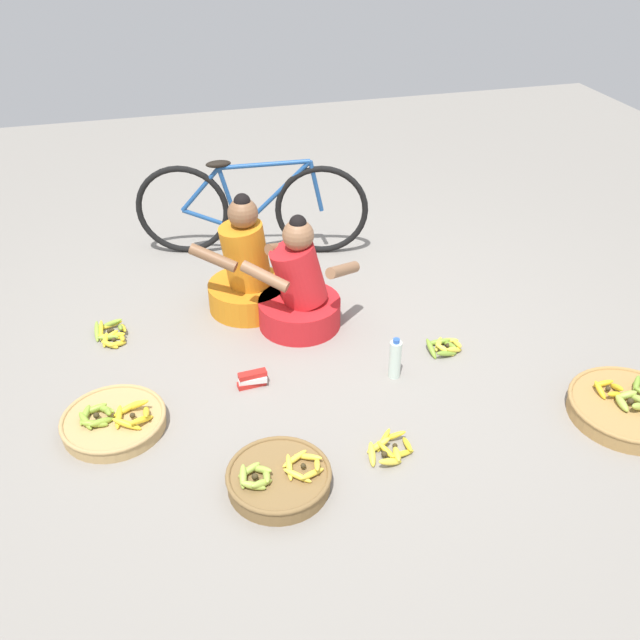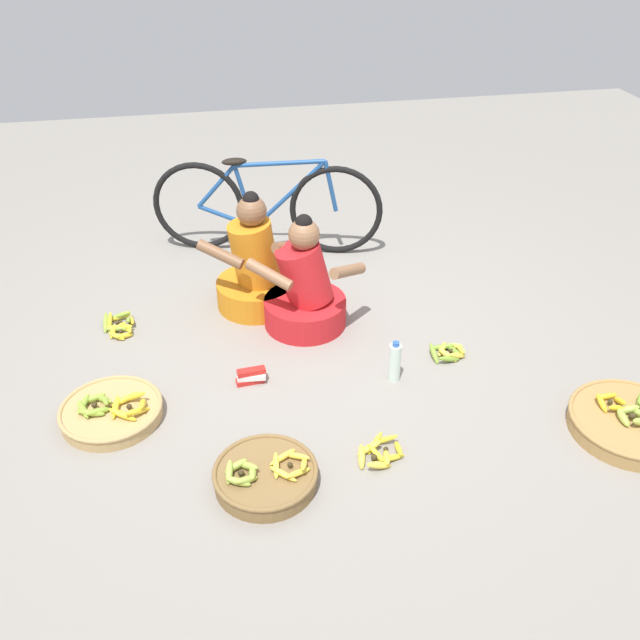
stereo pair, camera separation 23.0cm
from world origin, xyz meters
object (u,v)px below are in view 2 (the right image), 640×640
(vendor_woman_behind, at_px, (255,271))
(loose_bananas_back_left, at_px, (449,352))
(banana_basket_front_center, at_px, (111,411))
(water_bottle, at_px, (395,362))
(bicycle_leaning, at_px, (266,206))
(banana_basket_back_right, at_px, (265,475))
(banana_basket_near_bicycle, at_px, (630,422))
(packet_carton_stack, at_px, (251,376))
(loose_bananas_front_left, at_px, (379,453))
(loose_bananas_mid_left, at_px, (120,325))
(vendor_woman_front, at_px, (305,292))

(vendor_woman_behind, distance_m, loose_bananas_back_left, 1.34)
(vendor_woman_behind, distance_m, banana_basket_front_center, 1.34)
(banana_basket_front_center, xyz_separation_m, water_bottle, (1.56, 0.04, 0.07))
(bicycle_leaning, xyz_separation_m, banana_basket_back_right, (-0.32, -2.38, -0.30))
(bicycle_leaning, height_order, banana_basket_near_bicycle, bicycle_leaning)
(banana_basket_near_bicycle, xyz_separation_m, loose_bananas_back_left, (-0.70, 0.80, -0.03))
(vendor_woman_behind, distance_m, banana_basket_near_bicycle, 2.38)
(packet_carton_stack, bearing_deg, vendor_woman_behind, 81.22)
(bicycle_leaning, distance_m, loose_bananas_front_left, 2.34)
(bicycle_leaning, xyz_separation_m, loose_bananas_front_left, (0.26, -2.31, -0.33))
(banana_basket_back_right, xyz_separation_m, loose_bananas_mid_left, (-0.74, 1.48, -0.03))
(loose_bananas_back_left, relative_size, packet_carton_stack, 1.32)
(vendor_woman_behind, relative_size, banana_basket_front_center, 1.48)
(loose_bananas_front_left, bearing_deg, vendor_woman_front, 97.02)
(banana_basket_back_right, bearing_deg, banana_basket_near_bicycle, 0.45)
(vendor_woman_behind, xyz_separation_m, packet_carton_stack, (-0.13, -0.83, -0.21))
(vendor_woman_behind, bearing_deg, banana_basket_near_bicycle, -42.17)
(vendor_woman_front, bearing_deg, banana_basket_near_bicycle, -41.37)
(vendor_woman_behind, relative_size, packet_carton_stack, 4.66)
(banana_basket_near_bicycle, bearing_deg, banana_basket_front_center, 167.11)
(banana_basket_near_bicycle, distance_m, loose_bananas_back_left, 1.06)
(loose_bananas_front_left, bearing_deg, bicycle_leaning, 96.38)
(vendor_woman_behind, relative_size, loose_bananas_front_left, 3.15)
(banana_basket_near_bicycle, bearing_deg, banana_basket_back_right, -179.55)
(vendor_woman_behind, xyz_separation_m, water_bottle, (0.67, -0.95, -0.14))
(loose_bananas_front_left, bearing_deg, water_bottle, 67.72)
(loose_bananas_back_left, height_order, water_bottle, water_bottle)
(loose_bananas_mid_left, relative_size, packet_carton_stack, 1.68)
(vendor_woman_front, distance_m, loose_bananas_back_left, 0.95)
(loose_bananas_front_left, height_order, water_bottle, water_bottle)
(bicycle_leaning, xyz_separation_m, banana_basket_near_bicycle, (1.58, -2.36, -0.30))
(banana_basket_back_right, xyz_separation_m, water_bottle, (0.82, 0.66, 0.07))
(bicycle_leaning, bearing_deg, loose_bananas_front_left, -83.62)
(vendor_woman_behind, relative_size, loose_bananas_back_left, 3.52)
(vendor_woman_behind, xyz_separation_m, banana_basket_back_right, (-0.14, -1.61, -0.20))
(loose_bananas_mid_left, bearing_deg, loose_bananas_front_left, -46.97)
(vendor_woman_behind, distance_m, bicycle_leaning, 0.79)
(bicycle_leaning, relative_size, loose_bananas_back_left, 7.24)
(bicycle_leaning, distance_m, packet_carton_stack, 1.65)
(vendor_woman_front, bearing_deg, banana_basket_front_center, -149.08)
(bicycle_leaning, bearing_deg, vendor_woman_behind, -102.83)
(vendor_woman_behind, bearing_deg, packet_carton_stack, -98.78)
(banana_basket_back_right, distance_m, water_bottle, 1.05)
(banana_basket_front_center, xyz_separation_m, loose_bananas_back_left, (1.95, 0.20, -0.02))
(loose_bananas_mid_left, distance_m, water_bottle, 1.77)
(banana_basket_near_bicycle, height_order, banana_basket_back_right, banana_basket_near_bicycle)
(loose_bananas_front_left, relative_size, packet_carton_stack, 1.48)
(banana_basket_back_right, relative_size, loose_bananas_front_left, 1.96)
(vendor_woman_front, bearing_deg, water_bottle, -59.02)
(loose_bananas_mid_left, bearing_deg, vendor_woman_front, -8.01)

